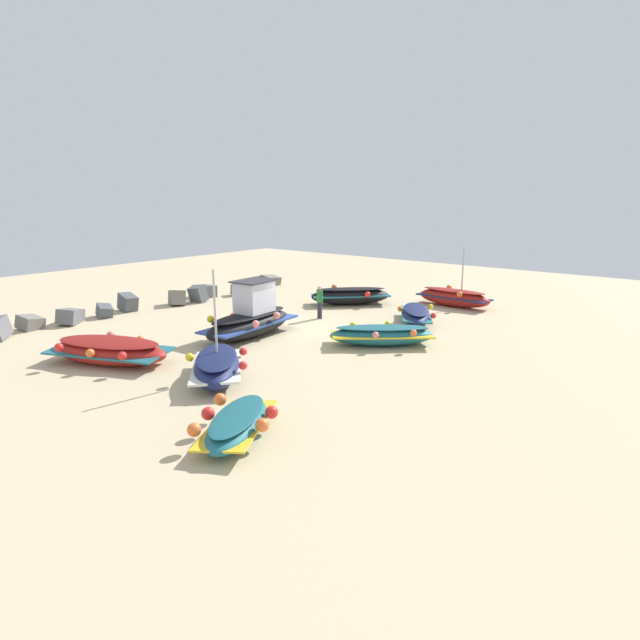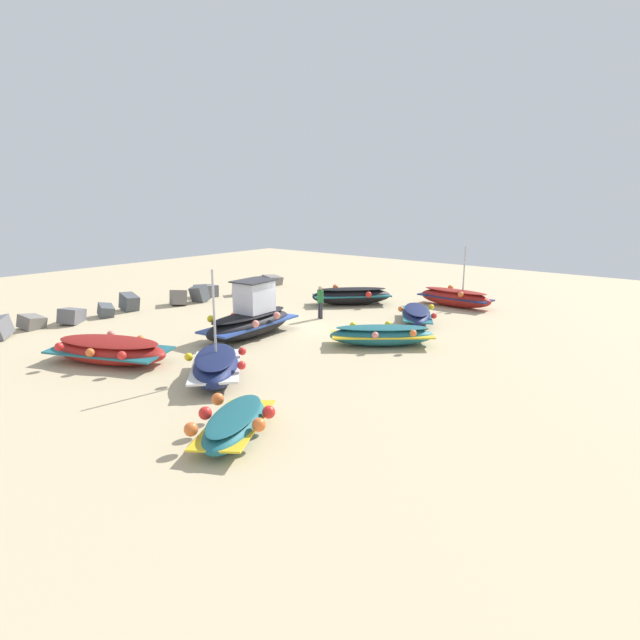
% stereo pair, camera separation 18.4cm
% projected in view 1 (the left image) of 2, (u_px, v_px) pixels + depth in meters
% --- Properties ---
extents(ground_plane, '(55.12, 55.12, 0.00)m').
position_uv_depth(ground_plane, '(276.00, 328.00, 25.18)').
color(ground_plane, '#C6B289').
extents(fishing_boat_0, '(5.21, 2.43, 2.54)m').
position_uv_depth(fishing_boat_0, '(251.00, 319.00, 23.59)').
color(fishing_boat_0, black).
rests_on(fishing_boat_0, ground_plane).
extents(fishing_boat_1, '(3.70, 3.78, 3.81)m').
position_uv_depth(fishing_boat_1, '(217.00, 366.00, 18.02)').
color(fishing_boat_1, navy).
rests_on(fishing_boat_1, ground_plane).
extents(fishing_boat_2, '(3.93, 3.14, 0.83)m').
position_uv_depth(fishing_boat_2, '(416.00, 314.00, 26.38)').
color(fishing_boat_2, navy).
rests_on(fishing_boat_2, ground_plane).
extents(fishing_boat_3, '(4.48, 4.39, 1.08)m').
position_uv_depth(fishing_boat_3, '(350.00, 295.00, 30.59)').
color(fishing_boat_3, black).
rests_on(fishing_boat_3, ground_plane).
extents(fishing_boat_4, '(2.04, 4.34, 3.51)m').
position_uv_depth(fishing_boat_4, '(454.00, 297.00, 30.07)').
color(fishing_boat_4, maroon).
rests_on(fishing_boat_4, ground_plane).
extents(fishing_boat_5, '(3.58, 2.82, 0.83)m').
position_uv_depth(fishing_boat_5, '(237.00, 423.00, 13.87)').
color(fishing_boat_5, '#1E6670').
rests_on(fishing_boat_5, ground_plane).
extents(fishing_boat_6, '(3.53, 5.13, 0.99)m').
position_uv_depth(fishing_boat_6, '(109.00, 350.00, 19.91)').
color(fishing_boat_6, maroon).
rests_on(fishing_boat_6, ground_plane).
extents(fishing_boat_7, '(4.07, 4.41, 0.94)m').
position_uv_depth(fishing_boat_7, '(382.00, 335.00, 22.32)').
color(fishing_boat_7, '#1E6670').
rests_on(fishing_boat_7, ground_plane).
extents(person_walking, '(0.32, 0.32, 1.70)m').
position_uv_depth(person_walking, '(320.00, 300.00, 26.97)').
color(person_walking, '#2D2D38').
rests_on(person_walking, ground_plane).
extents(breakwater_rocks, '(19.49, 2.83, 1.25)m').
position_uv_depth(breakwater_rocks, '(162.00, 300.00, 30.05)').
color(breakwater_rocks, slate).
rests_on(breakwater_rocks, ground_plane).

